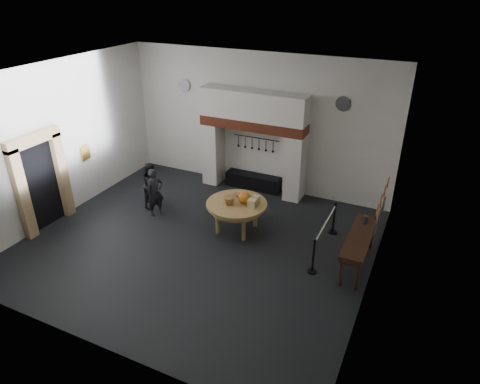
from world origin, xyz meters
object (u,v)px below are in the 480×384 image
at_px(work_table, 237,204).
at_px(side_table, 360,236).
at_px(barrier_post_far, 334,219).
at_px(iron_range, 253,181).
at_px(visitor_far, 152,185).
at_px(barrier_post_near, 313,257).
at_px(visitor_near, 155,192).

height_order(work_table, side_table, side_table).
distance_m(work_table, barrier_post_far, 2.76).
bearing_deg(work_table, barrier_post_far, 22.06).
distance_m(iron_range, barrier_post_far, 3.58).
xyz_separation_m(iron_range, work_table, (0.65, -2.66, 0.59)).
height_order(work_table, visitor_far, visitor_far).
relative_size(iron_range, barrier_post_near, 2.11).
height_order(iron_range, side_table, side_table).
bearing_deg(side_table, iron_range, 144.70).
distance_m(iron_range, side_table, 5.06).
bearing_deg(barrier_post_near, visitor_far, 168.23).
xyz_separation_m(work_table, visitor_near, (-2.60, -0.22, -0.10)).
relative_size(side_table, barrier_post_near, 2.44).
bearing_deg(side_table, barrier_post_far, 125.99).
bearing_deg(visitor_near, iron_range, -5.46).
height_order(iron_range, visitor_far, visitor_far).
relative_size(work_table, barrier_post_near, 1.89).
bearing_deg(barrier_post_far, visitor_far, -171.27).
relative_size(iron_range, work_table, 1.11).
bearing_deg(work_table, iron_range, 103.74).
distance_m(iron_range, visitor_near, 3.51).
bearing_deg(side_table, visitor_near, 179.84).
bearing_deg(visitor_far, iron_range, -44.97).
height_order(work_table, visitor_near, visitor_near).
bearing_deg(barrier_post_near, work_table, 158.93).
bearing_deg(barrier_post_near, iron_range, 131.16).
bearing_deg(iron_range, barrier_post_far, -27.25).
xyz_separation_m(iron_range, visitor_far, (-2.34, -2.49, 0.48)).
height_order(iron_range, visitor_near, visitor_near).
distance_m(visitor_near, barrier_post_near, 5.19).
xyz_separation_m(iron_range, barrier_post_far, (3.18, -1.64, 0.20)).
relative_size(work_table, visitor_near, 1.15).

